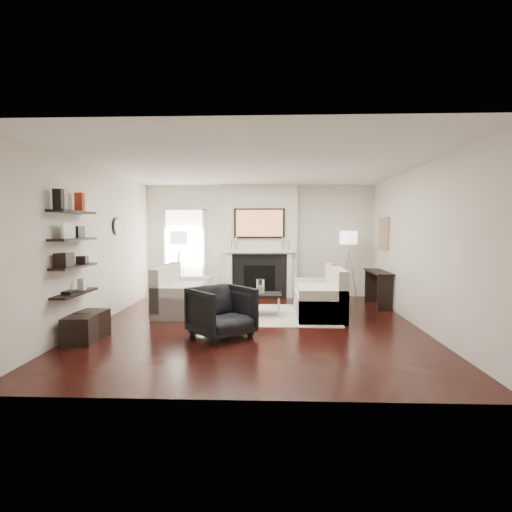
{
  "coord_description": "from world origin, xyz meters",
  "views": [
    {
      "loc": [
        0.28,
        -6.74,
        1.66
      ],
      "look_at": [
        0.0,
        0.6,
        1.15
      ],
      "focal_mm": 28.0,
      "sensor_mm": 36.0,
      "label": 1
    }
  ],
  "objects_px": {
    "armchair": "(222,309)",
    "lamp_right_shade": "(348,238)",
    "loveseat_right_base": "(318,304)",
    "lamp_left_shade": "(179,237)",
    "loveseat_left_base": "(183,301)",
    "ottoman_near": "(92,323)",
    "coffee_table": "(252,294)"
  },
  "relations": [
    {
      "from": "armchair",
      "to": "lamp_right_shade",
      "type": "distance_m",
      "value": 4.21
    },
    {
      "from": "loveseat_right_base",
      "to": "lamp_right_shade",
      "type": "relative_size",
      "value": 4.5
    },
    {
      "from": "lamp_left_shade",
      "to": "lamp_right_shade",
      "type": "height_order",
      "value": "same"
    },
    {
      "from": "loveseat_left_base",
      "to": "lamp_right_shade",
      "type": "height_order",
      "value": "lamp_right_shade"
    },
    {
      "from": "loveseat_left_base",
      "to": "ottoman_near",
      "type": "xyz_separation_m",
      "value": [
        -0.99,
        -1.9,
        -0.01
      ]
    },
    {
      "from": "loveseat_right_base",
      "to": "ottoman_near",
      "type": "relative_size",
      "value": 4.5
    },
    {
      "from": "loveseat_left_base",
      "to": "lamp_right_shade",
      "type": "xyz_separation_m",
      "value": [
        3.53,
        1.36,
        1.24
      ]
    },
    {
      "from": "lamp_left_shade",
      "to": "ottoman_near",
      "type": "xyz_separation_m",
      "value": [
        -0.62,
        -3.18,
        -1.25
      ]
    },
    {
      "from": "lamp_right_shade",
      "to": "ottoman_near",
      "type": "xyz_separation_m",
      "value": [
        -4.52,
        -3.26,
        -1.25
      ]
    },
    {
      "from": "lamp_left_shade",
      "to": "lamp_right_shade",
      "type": "relative_size",
      "value": 1.0
    },
    {
      "from": "coffee_table",
      "to": "ottoman_near",
      "type": "bearing_deg",
      "value": -146.47
    },
    {
      "from": "coffee_table",
      "to": "lamp_left_shade",
      "type": "height_order",
      "value": "lamp_left_shade"
    },
    {
      "from": "armchair",
      "to": "ottoman_near",
      "type": "xyz_separation_m",
      "value": [
        -1.99,
        -0.05,
        -0.22
      ]
    },
    {
      "from": "loveseat_right_base",
      "to": "armchair",
      "type": "relative_size",
      "value": 2.12
    },
    {
      "from": "armchair",
      "to": "lamp_left_shade",
      "type": "height_order",
      "value": "lamp_left_shade"
    },
    {
      "from": "loveseat_right_base",
      "to": "lamp_left_shade",
      "type": "relative_size",
      "value": 4.5
    },
    {
      "from": "lamp_right_shade",
      "to": "ottoman_near",
      "type": "relative_size",
      "value": 1.0
    },
    {
      "from": "loveseat_left_base",
      "to": "lamp_left_shade",
      "type": "bearing_deg",
      "value": 106.24
    },
    {
      "from": "lamp_left_shade",
      "to": "ottoman_near",
      "type": "relative_size",
      "value": 1.0
    },
    {
      "from": "armchair",
      "to": "lamp_right_shade",
      "type": "relative_size",
      "value": 2.12
    },
    {
      "from": "loveseat_left_base",
      "to": "loveseat_right_base",
      "type": "xyz_separation_m",
      "value": [
        2.66,
        -0.2,
        0.0
      ]
    },
    {
      "from": "armchair",
      "to": "ottoman_near",
      "type": "bearing_deg",
      "value": 140.74
    },
    {
      "from": "loveseat_right_base",
      "to": "lamp_right_shade",
      "type": "xyz_separation_m",
      "value": [
        0.87,
        1.57,
        1.24
      ]
    },
    {
      "from": "armchair",
      "to": "coffee_table",
      "type": "bearing_deg",
      "value": 34.52
    },
    {
      "from": "coffee_table",
      "to": "ottoman_near",
      "type": "height_order",
      "value": "coffee_table"
    },
    {
      "from": "loveseat_left_base",
      "to": "lamp_left_shade",
      "type": "relative_size",
      "value": 4.5
    },
    {
      "from": "loveseat_right_base",
      "to": "ottoman_near",
      "type": "height_order",
      "value": "loveseat_right_base"
    },
    {
      "from": "coffee_table",
      "to": "lamp_right_shade",
      "type": "height_order",
      "value": "lamp_right_shade"
    },
    {
      "from": "lamp_left_shade",
      "to": "loveseat_right_base",
      "type": "bearing_deg",
      "value": -26.03
    },
    {
      "from": "coffee_table",
      "to": "lamp_left_shade",
      "type": "xyz_separation_m",
      "value": [
        -1.78,
        1.59,
        1.05
      ]
    },
    {
      "from": "loveseat_left_base",
      "to": "armchair",
      "type": "height_order",
      "value": "armchair"
    },
    {
      "from": "loveseat_right_base",
      "to": "armchair",
      "type": "xyz_separation_m",
      "value": [
        -1.66,
        -1.64,
        0.21
      ]
    }
  ]
}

